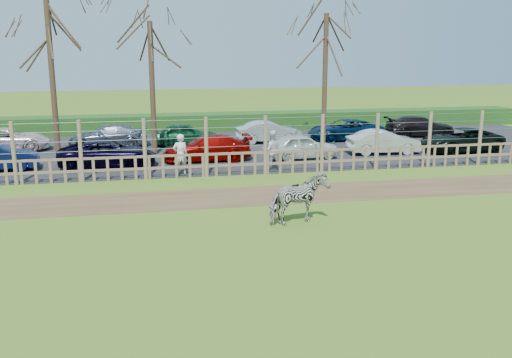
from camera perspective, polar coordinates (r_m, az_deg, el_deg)
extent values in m
plane|color=olive|center=(16.26, -1.74, -5.89)|extent=(120.00, 120.00, 0.00)
cube|color=brown|center=(20.52, -3.83, -1.87)|extent=(34.00, 2.80, 0.01)
cube|color=#232326|center=(30.24, -6.32, 2.94)|extent=(44.00, 13.00, 0.04)
cube|color=#1E4716|center=(37.06, -7.31, 5.59)|extent=(46.00, 2.00, 1.10)
cube|color=brown|center=(23.81, -4.95, 1.29)|extent=(30.00, 0.06, 0.10)
cube|color=brown|center=(23.71, -4.98, 2.47)|extent=(30.00, 0.06, 0.10)
cylinder|color=brown|center=(24.04, -23.06, 2.35)|extent=(0.16, 0.16, 2.50)
cylinder|color=brown|center=(23.65, -17.13, 2.66)|extent=(0.16, 0.16, 2.50)
cylinder|color=brown|center=(23.52, -11.06, 2.94)|extent=(0.16, 0.16, 2.50)
cylinder|color=brown|center=(23.66, -4.99, 3.19)|extent=(0.16, 0.16, 2.50)
cylinder|color=brown|center=(24.05, 0.95, 3.40)|extent=(0.16, 0.16, 2.50)
cylinder|color=brown|center=(24.69, 6.64, 3.56)|extent=(0.16, 0.16, 2.50)
cylinder|color=brown|center=(25.57, 11.99, 3.69)|extent=(0.16, 0.16, 2.50)
cylinder|color=brown|center=(26.65, 16.95, 3.78)|extent=(0.16, 0.16, 2.50)
cylinder|color=brown|center=(27.91, 21.50, 3.83)|extent=(0.16, 0.16, 2.50)
cylinder|color=gray|center=(23.66, -4.99, 3.19)|extent=(30.00, 0.02, 0.02)
cylinder|color=gray|center=(23.59, -5.01, 4.14)|extent=(30.00, 0.02, 0.02)
cylinder|color=gray|center=(23.53, -5.03, 5.11)|extent=(30.00, 0.02, 0.02)
cylinder|color=gray|center=(23.49, -5.05, 5.95)|extent=(30.00, 0.02, 0.02)
cylinder|color=#3D2B1E|center=(28.00, -19.68, 9.16)|extent=(0.26, 0.26, 7.50)
cylinder|color=#3D2B1E|center=(28.75, -10.32, 8.78)|extent=(0.26, 0.26, 6.50)
cylinder|color=#3D2B1E|center=(30.74, 6.89, 9.62)|extent=(0.26, 0.26, 7.00)
imported|color=gray|center=(17.35, 4.28, -2.03)|extent=(2.01, 1.40, 1.55)
imported|color=silver|center=(24.09, -7.58, 2.46)|extent=(0.69, 0.51, 1.72)
imported|color=silver|center=(24.89, 1.57, 2.91)|extent=(0.87, 0.70, 1.72)
sphere|color=black|center=(21.55, 3.82, -0.85)|extent=(0.22, 0.22, 0.22)
sphere|color=black|center=(21.57, 4.17, -0.63)|extent=(0.11, 0.11, 0.11)
imported|color=black|center=(26.30, -14.61, 2.46)|extent=(4.34, 2.04, 1.20)
imported|color=#850502|center=(27.02, -4.91, 3.10)|extent=(4.15, 1.72, 1.20)
imported|color=white|center=(27.46, 4.58, 3.27)|extent=(3.67, 1.85, 1.20)
imported|color=silver|center=(29.42, 12.62, 3.65)|extent=(3.69, 1.42, 1.20)
imported|color=black|center=(31.11, 19.79, 3.69)|extent=(4.50, 2.41, 1.20)
imported|color=silver|center=(32.14, -23.67, 3.64)|extent=(4.48, 2.37, 1.20)
imported|color=slate|center=(31.62, -14.58, 4.18)|extent=(4.19, 1.83, 1.20)
imported|color=#0F4825|center=(31.48, -7.08, 4.46)|extent=(3.54, 1.46, 1.20)
imported|color=#B5C2BF|center=(32.18, 1.27, 4.74)|extent=(3.69, 1.41, 1.20)
imported|color=#061D3D|center=(33.32, 8.89, 4.87)|extent=(4.46, 2.32, 1.20)
imported|color=black|center=(35.84, 16.09, 5.08)|extent=(4.30, 2.14, 1.20)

